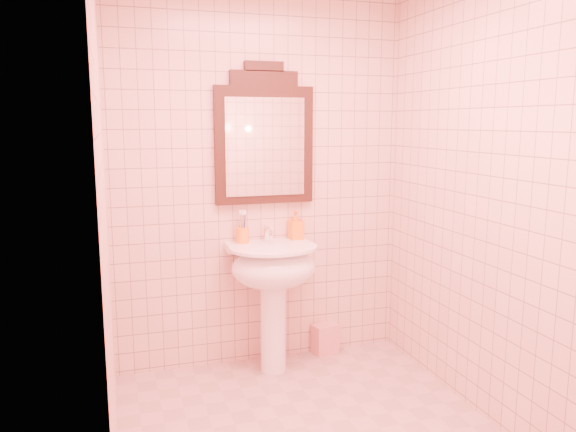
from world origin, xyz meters
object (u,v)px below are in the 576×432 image
object	(u,v)px
toothbrush_cup	(243,235)
soap_dispenser	(296,225)
towel	(325,339)
pedestal_sink	(273,276)
mirror	(264,139)

from	to	relation	value
toothbrush_cup	soap_dispenser	xyz separation A→B (m)	(0.38, 0.02, 0.04)
toothbrush_cup	towel	distance (m)	1.01
soap_dispenser	towel	distance (m)	0.88
towel	toothbrush_cup	bearing A→B (deg)	-178.20
toothbrush_cup	soap_dispenser	distance (m)	0.38
pedestal_sink	mirror	bearing A→B (deg)	90.00
toothbrush_cup	towel	xyz separation A→B (m)	(0.61, 0.02, -0.81)
pedestal_sink	soap_dispenser	distance (m)	0.40
pedestal_sink	mirror	distance (m)	0.91
toothbrush_cup	soap_dispenser	world-z (taller)	soap_dispenser
pedestal_sink	mirror	world-z (taller)	mirror
toothbrush_cup	soap_dispenser	size ratio (longest dim) A/B	0.99
pedestal_sink	toothbrush_cup	size ratio (longest dim) A/B	4.41
mirror	toothbrush_cup	bearing A→B (deg)	-163.02
pedestal_sink	toothbrush_cup	bearing A→B (deg)	138.39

